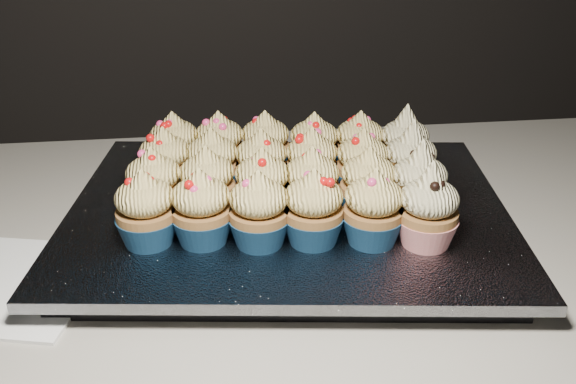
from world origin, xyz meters
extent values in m
cube|color=beige|center=(0.00, 1.70, 0.88)|extent=(2.44, 0.64, 0.04)
cube|color=white|center=(-0.48, 1.59, 0.90)|extent=(0.21, 0.21, 0.00)
cube|color=black|center=(-0.18, 1.67, 0.91)|extent=(0.51, 0.41, 0.02)
cube|color=silver|center=(-0.18, 1.67, 0.93)|extent=(0.55, 0.46, 0.01)
cone|color=navy|center=(-0.34, 1.60, 0.95)|extent=(0.06, 0.06, 0.03)
ellipsoid|color=#FDDD80|center=(-0.34, 1.60, 0.99)|extent=(0.06, 0.06, 0.04)
cone|color=#FDDD80|center=(-0.34, 1.60, 1.01)|extent=(0.03, 0.03, 0.02)
cone|color=navy|center=(-0.28, 1.60, 0.95)|extent=(0.06, 0.06, 0.03)
ellipsoid|color=#FDDD80|center=(-0.28, 1.60, 0.99)|extent=(0.06, 0.06, 0.04)
cone|color=#FDDD80|center=(-0.28, 1.60, 1.01)|extent=(0.03, 0.03, 0.02)
cone|color=navy|center=(-0.22, 1.59, 0.95)|extent=(0.06, 0.06, 0.03)
ellipsoid|color=#FDDD80|center=(-0.22, 1.59, 0.99)|extent=(0.06, 0.06, 0.04)
cone|color=#FDDD80|center=(-0.22, 1.59, 1.01)|extent=(0.03, 0.03, 0.02)
cone|color=navy|center=(-0.17, 1.59, 0.95)|extent=(0.06, 0.06, 0.03)
ellipsoid|color=#FDDD80|center=(-0.17, 1.59, 0.99)|extent=(0.06, 0.06, 0.04)
cone|color=#FDDD80|center=(-0.17, 1.59, 1.01)|extent=(0.03, 0.03, 0.02)
cone|color=navy|center=(-0.11, 1.58, 0.95)|extent=(0.06, 0.06, 0.03)
ellipsoid|color=#FDDD80|center=(-0.11, 1.58, 0.99)|extent=(0.06, 0.06, 0.04)
cone|color=#FDDD80|center=(-0.11, 1.58, 1.01)|extent=(0.03, 0.03, 0.02)
cone|color=red|center=(-0.05, 1.57, 0.95)|extent=(0.06, 0.06, 0.03)
ellipsoid|color=beige|center=(-0.05, 1.57, 0.99)|extent=(0.06, 0.06, 0.04)
cone|color=beige|center=(-0.05, 1.57, 1.02)|extent=(0.03, 0.03, 0.03)
cone|color=navy|center=(-0.33, 1.66, 0.95)|extent=(0.06, 0.06, 0.03)
ellipsoid|color=#FDDD80|center=(-0.33, 1.66, 0.99)|extent=(0.06, 0.06, 0.04)
cone|color=#FDDD80|center=(-0.33, 1.66, 1.01)|extent=(0.03, 0.03, 0.02)
cone|color=navy|center=(-0.28, 1.66, 0.95)|extent=(0.06, 0.06, 0.03)
ellipsoid|color=#FDDD80|center=(-0.28, 1.66, 0.99)|extent=(0.06, 0.06, 0.04)
cone|color=#FDDD80|center=(-0.28, 1.66, 1.01)|extent=(0.03, 0.03, 0.02)
cone|color=navy|center=(-0.22, 1.65, 0.95)|extent=(0.06, 0.06, 0.03)
ellipsoid|color=#FDDD80|center=(-0.22, 1.65, 0.99)|extent=(0.06, 0.06, 0.04)
cone|color=#FDDD80|center=(-0.22, 1.65, 1.01)|extent=(0.03, 0.03, 0.02)
cone|color=navy|center=(-0.16, 1.64, 0.95)|extent=(0.06, 0.06, 0.03)
ellipsoid|color=#FDDD80|center=(-0.16, 1.64, 0.99)|extent=(0.06, 0.06, 0.04)
cone|color=#FDDD80|center=(-0.16, 1.64, 1.01)|extent=(0.03, 0.03, 0.02)
cone|color=navy|center=(-0.10, 1.63, 0.95)|extent=(0.06, 0.06, 0.03)
ellipsoid|color=#FDDD80|center=(-0.10, 1.63, 0.99)|extent=(0.06, 0.06, 0.04)
cone|color=#FDDD80|center=(-0.10, 1.63, 1.01)|extent=(0.03, 0.03, 0.02)
cone|color=red|center=(-0.05, 1.62, 0.95)|extent=(0.06, 0.06, 0.03)
ellipsoid|color=beige|center=(-0.05, 1.62, 0.99)|extent=(0.06, 0.06, 0.04)
cone|color=beige|center=(-0.05, 1.62, 1.02)|extent=(0.03, 0.03, 0.03)
cone|color=navy|center=(-0.32, 1.72, 0.95)|extent=(0.06, 0.06, 0.03)
ellipsoid|color=#FDDD80|center=(-0.32, 1.72, 0.99)|extent=(0.06, 0.06, 0.04)
cone|color=#FDDD80|center=(-0.32, 1.72, 1.01)|extent=(0.03, 0.03, 0.02)
cone|color=navy|center=(-0.27, 1.71, 0.95)|extent=(0.06, 0.06, 0.03)
ellipsoid|color=#FDDD80|center=(-0.27, 1.71, 0.99)|extent=(0.06, 0.06, 0.04)
cone|color=#FDDD80|center=(-0.27, 1.71, 1.01)|extent=(0.03, 0.03, 0.02)
cone|color=navy|center=(-0.21, 1.70, 0.95)|extent=(0.06, 0.06, 0.03)
ellipsoid|color=#FDDD80|center=(-0.21, 1.70, 0.99)|extent=(0.06, 0.06, 0.04)
cone|color=#FDDD80|center=(-0.21, 1.70, 1.01)|extent=(0.03, 0.03, 0.02)
cone|color=navy|center=(-0.15, 1.70, 0.95)|extent=(0.06, 0.06, 0.03)
ellipsoid|color=#FDDD80|center=(-0.15, 1.70, 0.99)|extent=(0.06, 0.06, 0.04)
cone|color=#FDDD80|center=(-0.15, 1.70, 1.01)|extent=(0.03, 0.03, 0.02)
cone|color=navy|center=(-0.09, 1.69, 0.95)|extent=(0.06, 0.06, 0.03)
ellipsoid|color=#FDDD80|center=(-0.09, 1.69, 0.99)|extent=(0.06, 0.06, 0.04)
cone|color=#FDDD80|center=(-0.09, 1.69, 1.01)|extent=(0.03, 0.03, 0.02)
cone|color=red|center=(-0.04, 1.69, 0.95)|extent=(0.06, 0.06, 0.03)
ellipsoid|color=beige|center=(-0.04, 1.69, 0.99)|extent=(0.06, 0.06, 0.04)
cone|color=beige|center=(-0.04, 1.69, 1.02)|extent=(0.03, 0.03, 0.03)
cone|color=navy|center=(-0.32, 1.78, 0.95)|extent=(0.06, 0.06, 0.03)
ellipsoid|color=#FDDD80|center=(-0.32, 1.78, 0.99)|extent=(0.06, 0.06, 0.04)
cone|color=#FDDD80|center=(-0.32, 1.78, 1.01)|extent=(0.03, 0.03, 0.02)
cone|color=navy|center=(-0.26, 1.77, 0.95)|extent=(0.06, 0.06, 0.03)
ellipsoid|color=#FDDD80|center=(-0.26, 1.77, 0.99)|extent=(0.06, 0.06, 0.04)
cone|color=#FDDD80|center=(-0.26, 1.77, 1.01)|extent=(0.03, 0.03, 0.02)
cone|color=navy|center=(-0.20, 1.77, 0.95)|extent=(0.06, 0.06, 0.03)
ellipsoid|color=#FDDD80|center=(-0.20, 1.77, 0.99)|extent=(0.06, 0.06, 0.04)
cone|color=#FDDD80|center=(-0.20, 1.77, 1.01)|extent=(0.03, 0.03, 0.02)
cone|color=navy|center=(-0.14, 1.75, 0.95)|extent=(0.06, 0.06, 0.03)
ellipsoid|color=#FDDD80|center=(-0.14, 1.75, 0.99)|extent=(0.06, 0.06, 0.04)
cone|color=#FDDD80|center=(-0.14, 1.75, 1.01)|extent=(0.03, 0.03, 0.02)
cone|color=navy|center=(-0.08, 1.75, 0.95)|extent=(0.06, 0.06, 0.03)
ellipsoid|color=#FDDD80|center=(-0.08, 1.75, 0.99)|extent=(0.06, 0.06, 0.04)
cone|color=#FDDD80|center=(-0.08, 1.75, 1.01)|extent=(0.03, 0.03, 0.02)
cone|color=red|center=(-0.03, 1.74, 0.95)|extent=(0.06, 0.06, 0.03)
ellipsoid|color=beige|center=(-0.03, 1.74, 0.99)|extent=(0.06, 0.06, 0.04)
cone|color=beige|center=(-0.03, 1.74, 1.02)|extent=(0.03, 0.03, 0.03)
camera|label=1|loc=(-0.27, 1.01, 1.28)|focal=40.00mm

